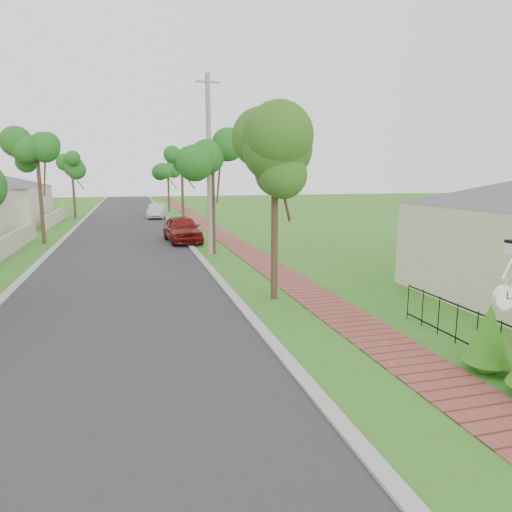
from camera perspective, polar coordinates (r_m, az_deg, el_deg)
name	(u,v)px	position (r m, az deg, el deg)	size (l,w,h in m)	color
ground	(290,412)	(8.26, 4.32, -18.89)	(160.00, 160.00, 0.00)	#38721B
road	(124,246)	(27.09, -16.21, 1.26)	(7.00, 120.00, 0.02)	#28282B
kerb_right	(188,243)	(27.26, -8.52, 1.61)	(0.30, 120.00, 0.10)	#9E9E99
kerb_left	(55,248)	(27.41, -23.85, 0.89)	(0.30, 120.00, 0.10)	#9E9E99
sidewalk	(231,241)	(27.68, -3.17, 1.83)	(1.50, 120.00, 0.03)	#954A3B
street_trees	(124,167)	(33.64, -16.23, 10.68)	(10.70, 37.65, 5.89)	#382619
parked_car_red	(182,229)	(27.64, -9.21, 3.34)	(1.85, 4.60, 1.57)	maroon
parked_car_white	(157,211)	(43.21, -12.26, 5.49)	(1.38, 3.97, 1.31)	#BBBBBD
near_tree	(275,162)	(14.47, 2.39, 11.61)	(2.14, 2.14, 5.49)	#382619
utility_pole	(209,166)	(22.84, -5.89, 11.16)	(1.20, 0.24, 8.73)	gray
station_clock	(506,296)	(8.96, 28.79, -4.39)	(1.07, 0.13, 0.62)	white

